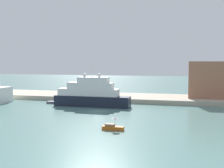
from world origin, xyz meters
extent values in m
plane|color=slate|center=(0.00, 0.00, 0.00)|extent=(400.00, 400.00, 0.00)
cube|color=#ADA38E|center=(0.00, 25.26, 0.72)|extent=(110.00, 18.51, 1.43)
cube|color=black|center=(-4.31, 7.51, 1.59)|extent=(22.82, 4.22, 3.18)
cube|color=white|center=(-5.45, 7.51, 4.23)|extent=(18.26, 3.88, 2.09)
cube|color=white|center=(-4.77, 7.51, 6.21)|extent=(13.69, 3.55, 1.88)
cube|color=white|center=(-3.85, 7.51, 7.95)|extent=(9.13, 3.21, 1.59)
cylinder|color=silver|center=(-4.31, 7.51, 10.19)|extent=(0.16, 0.16, 2.90)
sphere|color=white|center=(-2.03, 7.51, 9.33)|extent=(1.18, 1.18, 1.18)
sphere|color=white|center=(-6.59, 7.51, 9.33)|extent=(1.18, 1.18, 1.18)
cube|color=#C66019|center=(9.26, -19.24, 0.37)|extent=(4.24, 1.21, 0.74)
cube|color=#8C6647|center=(8.63, -19.24, 0.97)|extent=(1.87, 0.97, 0.45)
cylinder|color=#B2B2B2|center=(9.69, -19.24, 1.46)|extent=(0.06, 0.06, 1.43)
cone|color=white|center=(9.69, -19.24, 2.43)|extent=(1.47, 1.47, 0.52)
cube|color=#595966|center=(-17.68, 10.09, 0.35)|extent=(5.10, 1.98, 0.70)
cube|color=#9E664C|center=(31.09, 28.05, 7.43)|extent=(15.49, 11.39, 11.99)
cube|color=#1E4C99|center=(-13.86, 21.37, 1.86)|extent=(4.08, 1.75, 0.86)
cube|color=#262D33|center=(-14.06, 21.37, 2.61)|extent=(2.45, 1.57, 0.63)
cylinder|color=#334C8C|center=(-9.30, 21.74, 2.13)|extent=(0.36, 0.36, 1.39)
sphere|color=tan|center=(-9.30, 21.74, 2.95)|extent=(0.24, 0.24, 0.24)
cylinder|color=black|center=(-2.95, 17.02, 1.82)|extent=(0.46, 0.46, 0.77)
camera|label=1|loc=(23.09, -71.38, 13.15)|focal=45.26mm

